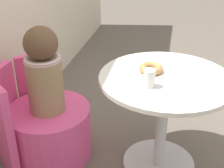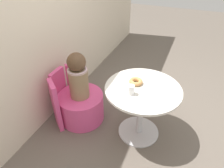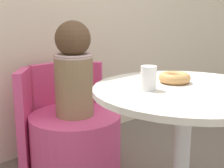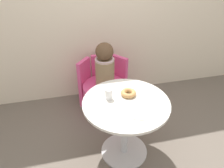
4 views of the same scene
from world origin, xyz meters
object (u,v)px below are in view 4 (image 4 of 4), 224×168
round_table (126,116)px  child_figure (105,66)px  donut (128,93)px  tub_chair (105,97)px  cup (109,94)px

round_table → child_figure: child_figure is taller
child_figure → donut: (0.09, -0.65, 0.04)m
donut → tub_chair: bearing=98.0°
tub_chair → cup: size_ratio=5.57×
child_figure → donut: bearing=-82.0°
round_table → cup: (-0.14, 0.09, 0.22)m
cup → round_table: bearing=-31.1°
tub_chair → child_figure: size_ratio=0.99×
child_figure → round_table: bearing=-86.7°
tub_chair → cup: (-0.10, -0.66, 0.52)m
round_table → donut: bearing=62.5°
round_table → cup: cup is taller
tub_chair → donut: bearing=-82.0°
tub_chair → round_table: bearing=-86.7°
donut → round_table: bearing=-117.5°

